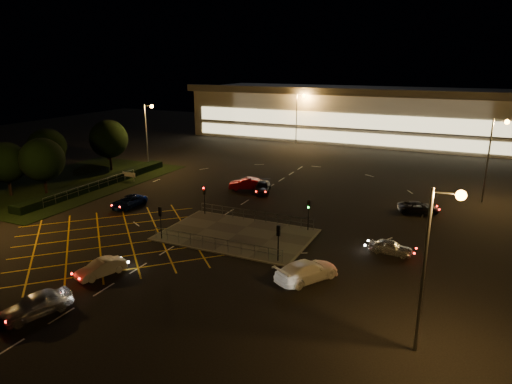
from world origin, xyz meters
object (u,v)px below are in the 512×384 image
at_px(signal_sw, 160,216).
at_px(signal_nw, 204,194).
at_px(car_approach_white, 307,271).
at_px(car_circ_red, 246,184).
at_px(car_left_blue, 129,202).
at_px(car_east_grey, 418,207).
at_px(signal_se, 278,236).
at_px(car_queue_white, 101,268).
at_px(car_far_dkgrey, 262,187).
at_px(signal_ne, 309,209).
at_px(car_near_silver, 36,304).
at_px(car_right_silver, 390,247).

bearing_deg(signal_sw, signal_nw, -90.00).
bearing_deg(signal_sw, car_approach_white, 172.02).
relative_size(signal_nw, car_circ_red, 0.68).
relative_size(car_left_blue, car_east_grey, 1.04).
xyz_separation_m(signal_se, car_circ_red, (-12.32, 19.21, -1.60)).
relative_size(signal_nw, car_queue_white, 0.80).
xyz_separation_m(signal_se, car_far_dkgrey, (-9.80, 18.77, -1.69)).
height_order(signal_se, signal_nw, same).
height_order(signal_sw, car_far_dkgrey, signal_sw).
distance_m(signal_nw, car_far_dkgrey, 11.13).
distance_m(car_left_blue, car_approach_white, 26.33).
distance_m(signal_nw, car_circ_red, 11.34).
distance_m(signal_ne, car_left_blue, 21.63).
relative_size(car_near_silver, car_left_blue, 1.00).
xyz_separation_m(signal_ne, car_right_silver, (8.39, -2.30, -1.73)).
bearing_deg(car_far_dkgrey, car_left_blue, -152.16).
relative_size(car_far_dkgrey, car_approach_white, 0.86).
height_order(signal_nw, car_circ_red, signal_nw).
height_order(car_right_silver, car_circ_red, car_circ_red).
xyz_separation_m(signal_se, car_east_grey, (9.42, 18.61, -1.74)).
bearing_deg(signal_se, car_left_blue, -17.30).
bearing_deg(signal_sw, car_far_dkgrey, -96.69).
bearing_deg(car_east_grey, car_left_blue, 95.56).
bearing_deg(car_right_silver, car_east_grey, -2.93).
distance_m(signal_nw, signal_ne, 12.00).
distance_m(signal_ne, car_queue_white, 20.17).
bearing_deg(car_left_blue, car_right_silver, 0.40).
distance_m(signal_se, car_far_dkgrey, 21.24).
xyz_separation_m(signal_sw, car_east_grey, (21.42, 18.61, -1.74)).
bearing_deg(car_circ_red, car_approach_white, 14.42).
bearing_deg(car_far_dkgrey, car_approach_white, -75.96).
distance_m(signal_se, car_east_grey, 20.93).
height_order(signal_sw, car_left_blue, signal_sw).
xyz_separation_m(car_left_blue, car_circ_red, (9.20, 12.51, 0.11)).
height_order(signal_nw, car_east_grey, signal_nw).
bearing_deg(car_approach_white, signal_nw, -2.44).
bearing_deg(car_far_dkgrey, car_queue_white, -112.22).
bearing_deg(car_near_silver, car_right_silver, 63.64).
relative_size(signal_sw, car_circ_red, 0.68).
height_order(car_queue_white, car_east_grey, car_queue_white).
height_order(signal_ne, car_far_dkgrey, signal_ne).
relative_size(signal_se, car_near_silver, 0.68).
relative_size(signal_ne, car_circ_red, 0.68).
xyz_separation_m(signal_se, signal_ne, (0.00, 7.99, 0.00)).
bearing_deg(car_far_dkgrey, signal_sw, -114.67).
distance_m(signal_nw, car_left_blue, 9.76).
bearing_deg(car_left_blue, car_circ_red, 55.99).
relative_size(signal_se, car_far_dkgrey, 0.67).
height_order(signal_sw, car_near_silver, signal_sw).
height_order(car_left_blue, car_far_dkgrey, car_far_dkgrey).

